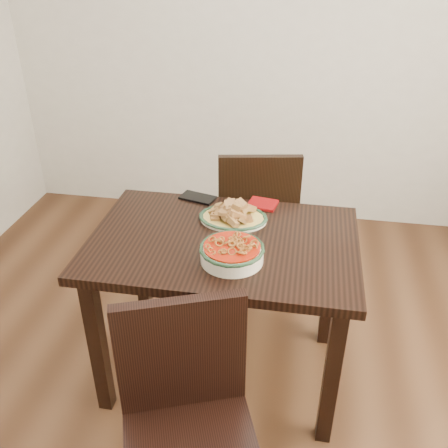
% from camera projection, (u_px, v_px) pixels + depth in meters
% --- Properties ---
extents(floor, '(3.50, 3.50, 0.00)m').
position_uv_depth(floor, '(217.00, 389.00, 2.33)').
color(floor, '#3C2313').
rests_on(floor, ground).
extents(wall_back, '(3.50, 0.10, 2.60)m').
position_uv_depth(wall_back, '(267.00, 31.00, 3.15)').
color(wall_back, beige).
rests_on(wall_back, ground).
extents(dining_table, '(1.10, 0.74, 0.75)m').
position_uv_depth(dining_table, '(223.00, 261.00, 2.11)').
color(dining_table, black).
rests_on(dining_table, ground).
extents(chair_far, '(0.49, 0.49, 0.89)m').
position_uv_depth(chair_far, '(257.00, 214.00, 2.74)').
color(chair_far, black).
rests_on(chair_far, ground).
extents(chair_near, '(0.54, 0.54, 0.89)m').
position_uv_depth(chair_near, '(188.00, 417.00, 1.60)').
color(chair_near, black).
rests_on(chair_near, ground).
extents(fish_plate, '(0.29, 0.23, 0.11)m').
position_uv_depth(fish_plate, '(233.00, 211.00, 2.16)').
color(fish_plate, '#F1EACB').
rests_on(fish_plate, dining_table).
extents(noodle_bowl, '(0.25, 0.25, 0.08)m').
position_uv_depth(noodle_bowl, '(232.00, 251.00, 1.90)').
color(noodle_bowl, white).
rests_on(noodle_bowl, dining_table).
extents(smartphone, '(0.18, 0.13, 0.01)m').
position_uv_depth(smartphone, '(198.00, 198.00, 2.36)').
color(smartphone, black).
rests_on(smartphone, dining_table).
extents(napkin, '(0.15, 0.13, 0.01)m').
position_uv_depth(napkin, '(263.00, 204.00, 2.30)').
color(napkin, maroon).
rests_on(napkin, dining_table).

